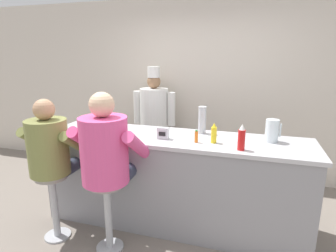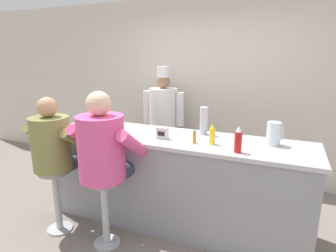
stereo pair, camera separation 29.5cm
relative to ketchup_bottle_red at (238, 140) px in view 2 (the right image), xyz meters
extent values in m
plane|color=slate|center=(-0.71, -0.12, -1.14)|extent=(20.00, 20.00, 0.00)
cube|color=beige|center=(-0.71, 1.76, 0.21)|extent=(10.00, 0.06, 2.70)
cube|color=gray|center=(-0.71, 0.24, -0.65)|extent=(2.81, 0.70, 0.98)
cube|color=#BCBCC1|center=(-0.71, 0.24, -0.13)|extent=(2.87, 0.73, 0.04)
cylinder|color=red|center=(0.00, 0.00, -0.02)|extent=(0.07, 0.07, 0.19)
cone|color=white|center=(0.00, 0.00, 0.10)|extent=(0.05, 0.05, 0.05)
cylinder|color=yellow|center=(-0.27, 0.14, -0.03)|extent=(0.06, 0.06, 0.16)
cone|color=yellow|center=(-0.27, 0.14, 0.07)|extent=(0.04, 0.04, 0.04)
cylinder|color=orange|center=(-0.44, 0.11, -0.06)|extent=(0.03, 0.03, 0.12)
cylinder|color=#287F2D|center=(-0.44, 0.11, 0.01)|extent=(0.02, 0.02, 0.01)
cylinder|color=silver|center=(0.28, 0.35, 0.00)|extent=(0.13, 0.13, 0.23)
cube|color=silver|center=(0.35, 0.35, 0.01)|extent=(0.02, 0.02, 0.14)
cylinder|color=white|center=(-1.52, 0.26, -0.10)|extent=(0.27, 0.27, 0.02)
ellipsoid|color=#E0BC60|center=(-1.52, 0.26, -0.08)|extent=(0.12, 0.10, 0.03)
cylinder|color=white|center=(-1.31, 0.00, -0.09)|extent=(0.14, 0.14, 0.05)
cylinder|color=white|center=(-2.03, 0.04, -0.07)|extent=(0.09, 0.09, 0.08)
torus|color=white|center=(-1.97, 0.04, -0.07)|extent=(0.06, 0.02, 0.06)
cylinder|color=#B7BABF|center=(-0.45, 0.46, 0.03)|extent=(0.08, 0.08, 0.29)
cylinder|color=silver|center=(-0.45, 0.46, 0.18)|extent=(0.09, 0.09, 0.01)
cube|color=silver|center=(-0.79, 0.13, -0.05)|extent=(0.12, 0.06, 0.12)
cube|color=black|center=(-0.79, 0.09, -0.05)|extent=(0.07, 0.01, 0.04)
cylinder|color=#B2B5BA|center=(-1.80, -0.39, -1.13)|extent=(0.27, 0.27, 0.02)
cylinder|color=#B2B5BA|center=(-1.80, -0.39, -0.78)|extent=(0.07, 0.07, 0.68)
cylinder|color=gray|center=(-1.80, -0.39, -0.44)|extent=(0.32, 0.32, 0.05)
cylinder|color=#33384C|center=(-1.90, -0.19, -0.40)|extent=(0.15, 0.39, 0.15)
cylinder|color=#33384C|center=(-1.71, -0.19, -0.40)|extent=(0.15, 0.39, 0.15)
cylinder|color=olive|center=(-1.80, -0.39, -0.14)|extent=(0.39, 0.39, 0.55)
cylinder|color=olive|center=(-2.05, -0.28, -0.11)|extent=(0.10, 0.42, 0.34)
cylinder|color=olive|center=(-1.56, -0.28, -0.11)|extent=(0.10, 0.42, 0.34)
sphere|color=tan|center=(-1.80, -0.39, 0.23)|extent=(0.20, 0.20, 0.20)
cylinder|color=#B2B5BA|center=(-1.18, -0.39, -1.13)|extent=(0.27, 0.27, 0.02)
cylinder|color=#B2B5BA|center=(-1.18, -0.39, -0.78)|extent=(0.07, 0.07, 0.68)
cylinder|color=gray|center=(-1.18, -0.39, -0.44)|extent=(0.32, 0.32, 0.05)
cylinder|color=#33384C|center=(-1.29, -0.17, -0.40)|extent=(0.16, 0.43, 0.16)
cylinder|color=#33384C|center=(-1.08, -0.17, -0.40)|extent=(0.16, 0.43, 0.16)
cylinder|color=#E54C8C|center=(-1.18, -0.39, -0.11)|extent=(0.43, 0.43, 0.62)
cylinder|color=#E54C8C|center=(-1.46, -0.27, -0.08)|extent=(0.11, 0.47, 0.38)
cylinder|color=#E54C8C|center=(-0.91, -0.27, -0.08)|extent=(0.11, 0.47, 0.38)
sphere|color=#DBB28E|center=(-1.18, -0.39, 0.31)|extent=(0.22, 0.22, 0.22)
cube|color=#232328|center=(-1.36, 1.43, -0.74)|extent=(0.33, 0.18, 0.79)
cube|color=white|center=(-1.36, 1.38, -0.58)|extent=(0.30, 0.02, 0.47)
cylinder|color=white|center=(-1.36, 1.43, -0.05)|extent=(0.43, 0.43, 0.59)
sphere|color=#8C6647|center=(-1.36, 1.43, 0.35)|extent=(0.20, 0.20, 0.20)
cylinder|color=white|center=(-1.36, 1.43, 0.49)|extent=(0.18, 0.18, 0.16)
cylinder|color=white|center=(-1.63, 1.43, -0.05)|extent=(0.12, 0.12, 0.50)
cylinder|color=white|center=(-1.09, 1.43, -0.05)|extent=(0.12, 0.12, 0.50)
camera|label=1|loc=(0.08, -2.53, 0.73)|focal=30.00mm
camera|label=2|loc=(0.36, -2.43, 0.73)|focal=30.00mm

